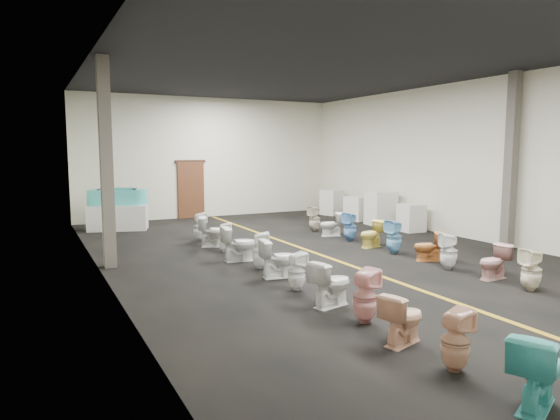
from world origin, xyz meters
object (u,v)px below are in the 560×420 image
Objects in this scene: toilet_left_3 at (365,296)px; toilet_right_3 at (494,262)px; bathtub at (117,196)px; toilet_left_1 at (456,341)px; display_table at (118,217)px; toilet_left_6 at (279,258)px; toilet_right_10 at (315,219)px; toilet_right_6 at (394,237)px; toilet_left_2 at (403,318)px; appliance_crate_b at (381,208)px; toilet_left_4 at (331,283)px; toilet_left_11 at (200,227)px; appliance_crate_d at (332,202)px; toilet_left_8 at (239,244)px; toilet_left_10 at (214,231)px; toilet_right_5 at (428,247)px; toilet_right_9 at (331,224)px; toilet_right_4 at (449,251)px; appliance_crate_a at (411,218)px; toilet_right_8 at (350,227)px; toilet_right_2 at (531,270)px; toilet_left_5 at (297,271)px; toilet_right_7 at (372,234)px; toilet_left_0 at (537,369)px; toilet_left_9 at (225,237)px; toilet_left_7 at (260,250)px.

toilet_right_3 is at bearing -95.28° from toilet_left_3.
toilet_left_1 is (1.72, -12.46, -0.70)m from bathtub.
display_table reaches higher than toilet_left_6.
display_table is 2.26× the size of toilet_right_10.
toilet_right_6 reaches higher than toilet_left_3.
toilet_left_1 is at bearing 161.59° from toilet_left_2.
appliance_crate_b reaches higher than toilet_left_4.
toilet_left_11 is at bearing -16.78° from toilet_left_2.
appliance_crate_d is at bearing 163.07° from toilet_right_3.
toilet_left_2 is 5.55m from toilet_left_8.
toilet_left_10 is 1.21× the size of toilet_right_5.
bathtub is 2.29× the size of toilet_right_10.
toilet_right_9 is at bearing -67.74° from toilet_left_10.
toilet_left_2 is at bearing -13.36° from toilet_right_9.
toilet_right_4 is at bearing -58.45° from display_table.
appliance_crate_a is at bearing -90.00° from appliance_crate_b.
toilet_right_8 is 1.16× the size of toilet_right_9.
appliance_crate_b is 8.11m from toilet_right_2.
appliance_crate_d is 7.16m from toilet_left_11.
toilet_left_2 is 2.83m from toilet_left_5.
toilet_right_6 is at bearing -105.52° from toilet_left_10.
toilet_right_7 reaches higher than toilet_right_3.
toilet_right_10 is at bearing -171.79° from toilet_right_2.
appliance_crate_d is at bearing -173.59° from toilet_right_5.
toilet_left_4 is at bearing -64.79° from bathtub.
toilet_right_2 is 0.96× the size of toilet_right_8.
toilet_right_6 is 1.04× the size of toilet_right_8.
toilet_left_8 is (-0.03, 5.55, 0.05)m from toilet_left_2.
toilet_left_0 is at bearing -157.03° from toilet_left_10.
appliance_crate_a is at bearing -63.44° from toilet_left_9.
toilet_right_4 is at bearing -122.89° from appliance_crate_a.
toilet_left_6 is (1.86, -7.72, -0.68)m from bathtub.
toilet_right_10 is at bearing 172.05° from toilet_right_6.
toilet_right_4 is 0.94× the size of toilet_right_6.
toilet_left_7 is 4.06m from toilet_right_8.
toilet_right_3 is 1.82m from toilet_right_5.
toilet_left_6 is (0.08, 2.04, 0.01)m from toilet_left_4.
toilet_left_10 is 1.00× the size of toilet_left_11.
appliance_crate_d is 13.22m from toilet_left_2.
toilet_left_7 is 1.15× the size of toilet_right_9.
toilet_right_7 is at bearing 171.72° from toilet_right_6.
toilet_right_9 is (3.72, -0.99, -0.06)m from toilet_left_11.
toilet_left_3 is 4.67m from toilet_right_5.
toilet_left_11 reaches higher than toilet_right_3.
display_table is at bearing 150.90° from appliance_crate_a.
toilet_left_3 is at bearing -135.95° from appliance_crate_a.
toilet_right_6 is at bearing -69.66° from toilet_left_7.
toilet_left_1 is 0.99× the size of toilet_left_9.
toilet_right_7 is (3.65, -1.16, -0.02)m from toilet_left_9.
toilet_left_5 is at bearing -62.94° from toilet_right_7.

